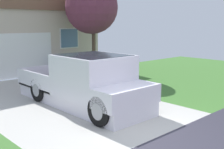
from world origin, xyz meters
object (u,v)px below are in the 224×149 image
person_with_hat (118,72)px  wheeled_trash_bin (65,64)px  house_with_garage (13,30)px  pickup_truck (89,84)px  handbag (129,94)px  front_yard_tree (91,9)px

person_with_hat → wheeled_trash_bin: bearing=-115.9°
house_with_garage → pickup_truck: bearing=-100.1°
handbag → pickup_truck: bearing=175.6°
handbag → house_with_garage: 9.29m
pickup_truck → handbag: size_ratio=12.32×
pickup_truck → person_with_hat: size_ratio=3.20×
handbag → house_with_garage: house_with_garage is taller
pickup_truck → handbag: bearing=175.9°
pickup_truck → wheeled_trash_bin: size_ratio=5.07×
house_with_garage → wheeled_trash_bin: (1.23, -3.36, -1.71)m
pickup_truck → house_with_garage: house_with_garage is taller
wheeled_trash_bin → house_with_garage: bearing=110.1°
pickup_truck → house_with_garage: 9.17m
pickup_truck → handbag: 1.82m
handbag → front_yard_tree: (2.29, 4.97, 3.25)m
front_yard_tree → person_with_hat: bearing=-118.6°
pickup_truck → front_yard_tree: size_ratio=1.08×
house_with_garage → front_yard_tree: 4.86m
pickup_truck → house_with_garage: (1.59, 8.91, 1.51)m
person_with_hat → house_with_garage: size_ratio=0.19×
person_with_hat → front_yard_tree: front_yard_tree is taller
pickup_truck → wheeled_trash_bin: (2.81, 5.55, -0.20)m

